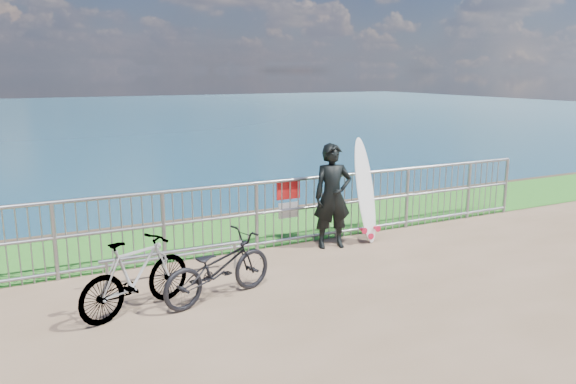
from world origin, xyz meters
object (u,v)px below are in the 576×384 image
bicycle_near (218,267)px  surfboard (366,194)px  bicycle_far (136,275)px  surfer (333,196)px

bicycle_near → surfboard: bearing=-84.4°
surfboard → bicycle_near: (-3.05, -1.23, -0.40)m
surfboard → bicycle_far: size_ratio=1.16×
surfboard → bicycle_far: (-4.05, -1.16, -0.36)m
surfer → bicycle_near: (-2.39, -1.22, -0.43)m
surfer → bicycle_far: surfer is taller
surfer → bicycle_near: surfer is taller
surfer → bicycle_far: (-3.40, -1.14, -0.39)m
surfer → bicycle_near: bearing=-139.0°
bicycle_near → bicycle_far: size_ratio=1.04×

